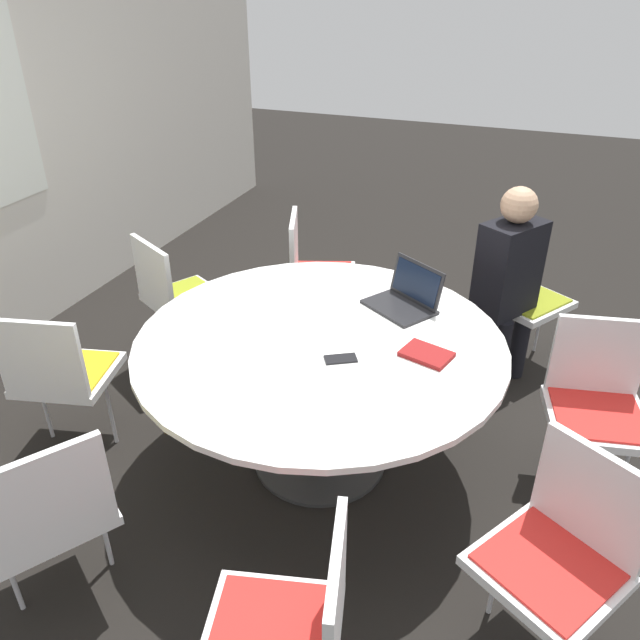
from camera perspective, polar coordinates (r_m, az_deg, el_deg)
name	(u,v)px	position (r m, az deg, el deg)	size (l,w,h in m)	color
ground_plane	(320,459)	(3.30, 0.00, -12.59)	(16.00, 16.00, 0.00)	black
conference_table	(320,361)	(2.92, 0.00, -3.74)	(1.70, 1.70, 0.73)	#333333
chair_0	(520,287)	(4.03, 17.80, 2.89)	(0.60, 0.59, 0.84)	white
chair_1	(314,267)	(4.10, -0.58, 4.85)	(0.56, 0.54, 0.84)	white
chair_2	(175,291)	(3.88, -13.09, 2.56)	(0.58, 0.59, 0.84)	white
chair_3	(60,370)	(3.32, -22.72, -4.22)	(0.51, 0.53, 0.84)	white
chair_4	(48,509)	(2.57, -23.63, -15.52)	(0.60, 0.59, 0.84)	white
chair_5	(292,628)	(2.08, -2.54, -26.33)	(0.53, 0.52, 0.84)	white
chair_6	(563,546)	(2.41, 21.30, -18.73)	(0.59, 0.59, 0.84)	white
chair_7	(597,397)	(3.15, 24.03, -6.49)	(0.50, 0.52, 0.84)	white
person_0	(510,273)	(3.72, 17.00, 4.17)	(0.42, 0.38, 1.19)	black
laptop	(406,297)	(3.14, 7.89, 2.12)	(0.39, 0.41, 0.21)	#232326
spiral_notebook	(427,354)	(2.77, 9.72, -3.10)	(0.20, 0.24, 0.02)	maroon
cell_phone	(341,359)	(2.71, 1.90, -3.56)	(0.13, 0.16, 0.01)	black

